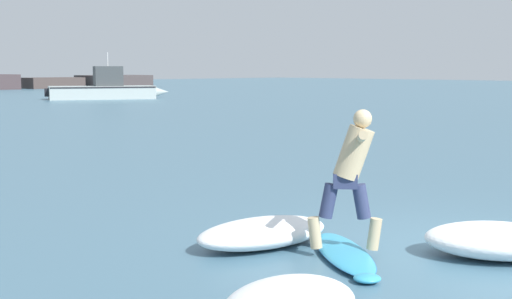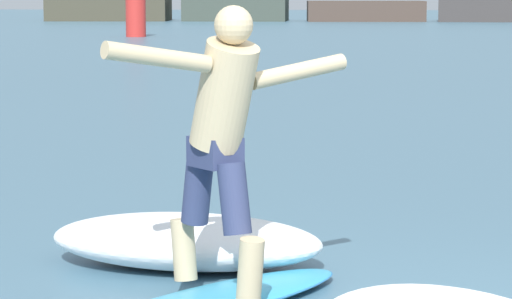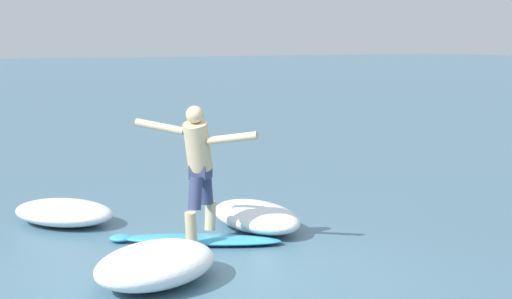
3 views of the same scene
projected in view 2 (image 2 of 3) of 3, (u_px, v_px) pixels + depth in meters
The scene contains 3 objects.
surfer at pixel (222, 128), 6.32m from camera, with size 1.17×1.03×1.53m.
channel_marker_buoy at pixel (136, 9), 44.30m from camera, with size 0.74×0.74×2.26m.
wave_foam_beside at pixel (186, 241), 7.46m from camera, with size 1.82×1.12×0.32m.
Camera 2 is at (-0.33, -5.51, 1.70)m, focal length 85.00 mm.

